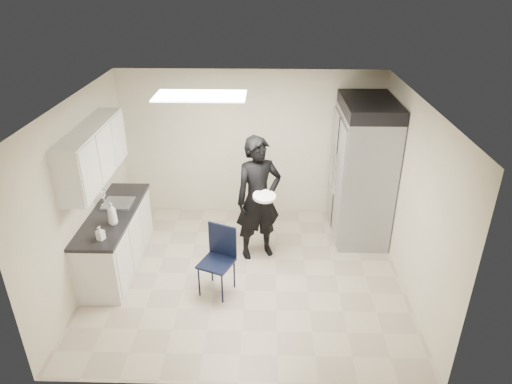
{
  "coord_description": "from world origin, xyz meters",
  "views": [
    {
      "loc": [
        0.29,
        -5.5,
        4.11
      ],
      "look_at": [
        0.14,
        0.2,
        1.27
      ],
      "focal_mm": 32.0,
      "sensor_mm": 36.0,
      "label": 1
    }
  ],
  "objects_px": {
    "commercial_fridge": "(362,176)",
    "folding_chair": "(216,263)",
    "lower_counter": "(116,240)",
    "man_tuxedo": "(258,199)"
  },
  "relations": [
    {
      "from": "lower_counter",
      "to": "commercial_fridge",
      "type": "height_order",
      "value": "commercial_fridge"
    },
    {
      "from": "man_tuxedo",
      "to": "commercial_fridge",
      "type": "bearing_deg",
      "value": 2.2
    },
    {
      "from": "lower_counter",
      "to": "commercial_fridge",
      "type": "relative_size",
      "value": 0.9
    },
    {
      "from": "lower_counter",
      "to": "folding_chair",
      "type": "xyz_separation_m",
      "value": [
        1.56,
        -0.6,
        0.04
      ]
    },
    {
      "from": "folding_chair",
      "to": "man_tuxedo",
      "type": "distance_m",
      "value": 1.21
    },
    {
      "from": "folding_chair",
      "to": "man_tuxedo",
      "type": "bearing_deg",
      "value": 82.61
    },
    {
      "from": "man_tuxedo",
      "to": "lower_counter",
      "type": "bearing_deg",
      "value": 167.95
    },
    {
      "from": "lower_counter",
      "to": "commercial_fridge",
      "type": "xyz_separation_m",
      "value": [
        3.78,
        1.07,
        0.62
      ]
    },
    {
      "from": "commercial_fridge",
      "to": "folding_chair",
      "type": "distance_m",
      "value": 2.84
    },
    {
      "from": "commercial_fridge",
      "to": "folding_chair",
      "type": "xyz_separation_m",
      "value": [
        -2.22,
        -1.68,
        -0.58
      ]
    }
  ]
}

